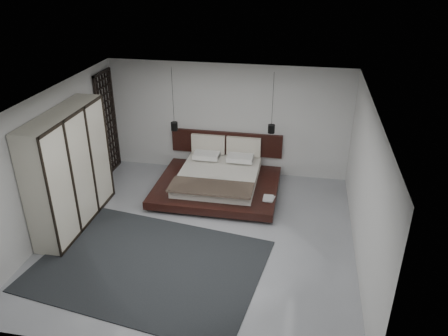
% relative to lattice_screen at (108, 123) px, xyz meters
% --- Properties ---
extents(floor, '(6.00, 6.00, 0.00)m').
position_rel_lattice_screen_xyz_m(floor, '(2.95, -2.45, -1.30)').
color(floor, '#93959B').
rests_on(floor, ground).
extents(ceiling, '(6.00, 6.00, 0.00)m').
position_rel_lattice_screen_xyz_m(ceiling, '(2.95, -2.45, 1.50)').
color(ceiling, white).
rests_on(ceiling, wall_back).
extents(wall_back, '(6.00, 0.00, 6.00)m').
position_rel_lattice_screen_xyz_m(wall_back, '(2.95, 0.55, 0.10)').
color(wall_back, '#BABBB8').
rests_on(wall_back, floor).
extents(wall_front, '(6.00, 0.00, 6.00)m').
position_rel_lattice_screen_xyz_m(wall_front, '(2.95, -5.45, 0.10)').
color(wall_front, '#BABBB8').
rests_on(wall_front, floor).
extents(wall_left, '(0.00, 6.00, 6.00)m').
position_rel_lattice_screen_xyz_m(wall_left, '(-0.05, -2.45, 0.10)').
color(wall_left, '#BABBB8').
rests_on(wall_left, floor).
extents(wall_right, '(0.00, 6.00, 6.00)m').
position_rel_lattice_screen_xyz_m(wall_right, '(5.95, -2.45, 0.10)').
color(wall_right, '#BABBB8').
rests_on(wall_right, floor).
extents(lattice_screen, '(0.05, 0.90, 2.60)m').
position_rel_lattice_screen_xyz_m(lattice_screen, '(0.00, 0.00, 0.00)').
color(lattice_screen, black).
rests_on(lattice_screen, floor).
extents(bed, '(2.83, 2.41, 1.08)m').
position_rel_lattice_screen_xyz_m(bed, '(2.92, -0.54, -1.01)').
color(bed, black).
rests_on(bed, floor).
extents(book_lower, '(0.27, 0.33, 0.03)m').
position_rel_lattice_screen_xyz_m(book_lower, '(4.08, -1.21, -1.02)').
color(book_lower, '#99724C').
rests_on(book_lower, bed).
extents(book_upper, '(0.22, 0.30, 0.02)m').
position_rel_lattice_screen_xyz_m(book_upper, '(4.06, -1.24, -1.00)').
color(book_upper, '#99724C').
rests_on(book_upper, book_lower).
extents(pendant_left, '(0.16, 0.16, 1.52)m').
position_rel_lattice_screen_xyz_m(pendant_left, '(1.76, -0.09, 0.09)').
color(pendant_left, black).
rests_on(pendant_left, ceiling).
extents(pendant_right, '(0.16, 0.16, 1.42)m').
position_rel_lattice_screen_xyz_m(pendant_right, '(4.08, -0.09, 0.19)').
color(pendant_right, black).
rests_on(pendant_right, ceiling).
extents(wardrobe, '(0.58, 2.47, 2.42)m').
position_rel_lattice_screen_xyz_m(wardrobe, '(0.25, -2.41, -0.09)').
color(wardrobe, beige).
rests_on(wardrobe, floor).
extents(rug, '(4.38, 3.42, 0.02)m').
position_rel_lattice_screen_xyz_m(rug, '(2.24, -3.54, -1.29)').
color(rug, black).
rests_on(rug, floor).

